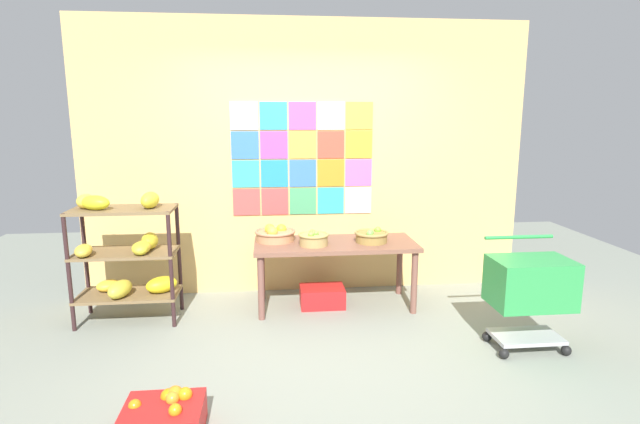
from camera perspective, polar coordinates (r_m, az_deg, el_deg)
The scene contains 10 objects.
ground at distance 3.97m, azimuth 0.32°, elevation -16.43°, with size 9.08×9.08×0.00m, color gray.
back_wall_with_art at distance 5.10m, azimuth -1.60°, elevation 6.12°, with size 4.57×0.07×2.79m.
banana_shelf_unit at distance 4.72m, azimuth -21.27°, elevation -4.36°, with size 0.90×0.48×1.18m.
display_table at distance 4.76m, azimuth 1.77°, elevation -4.42°, with size 1.55×0.65×0.64m.
fruit_basket_left at distance 4.76m, azimuth 5.98°, elevation -2.77°, with size 0.33×0.33×0.13m.
fruit_basket_centre at distance 4.62m, azimuth -0.75°, elevation -3.05°, with size 0.29×0.29×0.14m.
fruit_basket_back_left at distance 4.80m, azimuth -5.22°, elevation -2.56°, with size 0.40×0.40×0.17m.
produce_crate_under_table at distance 4.90m, azimuth 0.26°, elevation -9.73°, with size 0.43×0.30×0.19m, color red.
orange_crate_foreground at distance 3.24m, azimuth -17.56°, elevation -21.75°, with size 0.45×0.37×0.25m.
shopping_cart at distance 4.24m, azimuth 23.13°, elevation -7.91°, with size 0.61×0.45×0.88m.
Camera 1 is at (-0.39, -3.50, 1.83)m, focal length 27.66 mm.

